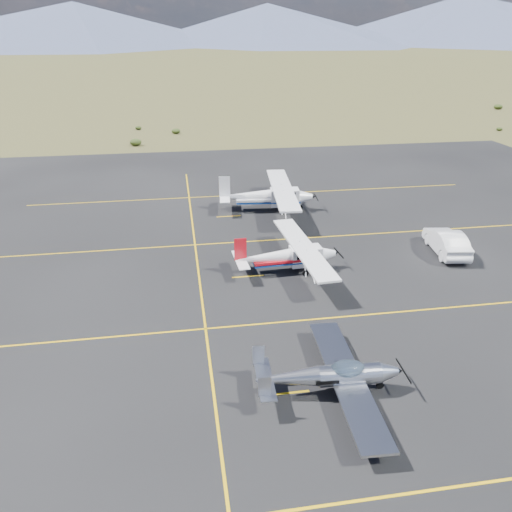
# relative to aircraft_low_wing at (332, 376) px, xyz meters

# --- Properties ---
(ground) EXTENTS (1600.00, 1600.00, 0.00)m
(ground) POSITION_rel_aircraft_low_wing_xyz_m (1.11, 3.73, -0.88)
(ground) COLOR #383D1C
(ground) RESTS_ON ground
(apron) EXTENTS (72.00, 72.00, 0.02)m
(apron) POSITION_rel_aircraft_low_wing_xyz_m (1.11, 10.73, -0.88)
(apron) COLOR black
(apron) RESTS_ON ground
(aircraft_low_wing) EXTENTS (6.05, 8.44, 1.84)m
(aircraft_low_wing) POSITION_rel_aircraft_low_wing_xyz_m (0.00, 0.00, 0.00)
(aircraft_low_wing) COLOR #B8BABF
(aircraft_low_wing) RESTS_ON apron
(aircraft_cessna) EXTENTS (5.87, 9.79, 2.48)m
(aircraft_cessna) POSITION_rel_aircraft_low_wing_xyz_m (0.69, 11.62, 0.22)
(aircraft_cessna) COLOR white
(aircraft_cessna) RESTS_ON apron
(aircraft_plain) EXTENTS (7.09, 11.78, 2.97)m
(aircraft_plain) POSITION_rel_aircraft_low_wing_xyz_m (1.56, 23.22, 0.44)
(aircraft_plain) COLOR white
(aircraft_plain) RESTS_ON apron
(sedan) EXTENTS (2.40, 5.12, 1.62)m
(sedan) POSITION_rel_aircraft_low_wing_xyz_m (11.94, 12.70, -0.06)
(sedan) COLOR white
(sedan) RESTS_ON apron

